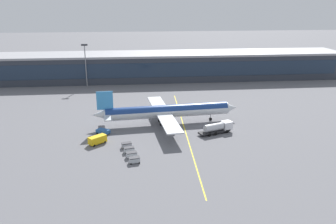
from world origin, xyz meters
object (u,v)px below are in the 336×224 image
crew_van (97,140)px  baggage_cart_1 (132,155)px  fuel_tanker (218,128)px  baggage_cart_2 (129,150)px  baggage_cart_3 (127,145)px  baggage_cart_0 (134,160)px  main_airliner (167,111)px  pushback_tug (103,131)px

crew_van → baggage_cart_1: (9.49, -9.76, -0.53)m
fuel_tanker → baggage_cart_2: 28.71m
baggage_cart_3 → baggage_cart_0: bearing=-78.1°
main_airliner → baggage_cart_2: main_airliner is taller
baggage_cart_1 → pushback_tug: bearing=116.0°
pushback_tug → baggage_cart_1: baggage_cart_1 is taller
baggage_cart_1 → baggage_cart_3: (-1.32, 6.26, 0.00)m
pushback_tug → baggage_cart_0: 22.19m
baggage_cart_1 → fuel_tanker: bearing=29.1°
main_airliner → fuel_tanker: bearing=-35.6°
fuel_tanker → baggage_cart_1: bearing=-150.9°
baggage_cart_0 → baggage_cart_3: bearing=101.9°
pushback_tug → fuel_tanker: bearing=-4.7°
fuel_tanker → baggage_cart_1: 29.49m
pushback_tug → baggage_cart_0: size_ratio=1.52×
baggage_cart_1 → main_airliner: bearing=65.0°
baggage_cart_0 → crew_van: bearing=128.2°
fuel_tanker → crew_van: bearing=-172.6°
main_airliner → pushback_tug: bearing=-159.5°
crew_van → baggage_cart_3: bearing=-23.2°
crew_van → baggage_cart_3: size_ratio=1.79×
baggage_cart_0 → baggage_cart_3: same height
main_airliner → baggage_cart_3: main_airliner is taller
baggage_cart_2 → fuel_tanker: bearing=23.0°
main_airliner → pushback_tug: (-19.80, -7.42, -3.29)m
main_airliner → baggage_cart_3: (-12.76, -18.30, -3.35)m
fuel_tanker → baggage_cart_1: size_ratio=3.78×
baggage_cart_0 → baggage_cart_1: (-0.66, 3.13, 0.00)m
baggage_cart_0 → baggage_cart_3: (-1.98, 9.39, 0.00)m
baggage_cart_0 → main_airliner: bearing=68.7°
baggage_cart_3 → fuel_tanker: bearing=16.6°
pushback_tug → crew_van: bearing=-98.7°
main_airliner → baggage_cart_3: 22.56m
pushback_tug → baggage_cart_0: baggage_cart_0 is taller
crew_van → baggage_cart_3: crew_van is taller
crew_van → baggage_cart_0: (10.15, -12.89, -0.53)m
pushback_tug → baggage_cart_1: 19.07m
pushback_tug → baggage_cart_1: bearing=-64.0°
pushback_tug → baggage_cart_0: bearing=-66.0°
baggage_cart_0 → pushback_tug: bearing=114.0°
pushback_tug → baggage_cart_2: size_ratio=1.52×
fuel_tanker → pushback_tug: 34.24m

